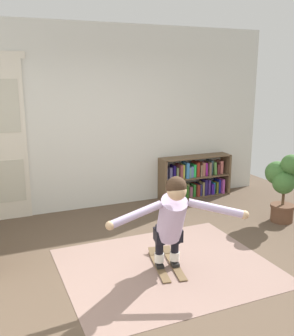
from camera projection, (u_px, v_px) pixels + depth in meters
name	position (u px, v px, depth m)	size (l,w,h in m)	color
ground_plane	(171.00, 278.00, 4.16)	(7.20, 7.20, 0.00)	brown
back_wall	(99.00, 118.00, 6.14)	(6.00, 0.10, 2.90)	silver
rug	(167.00, 266.00, 4.40)	(2.31, 1.91, 0.01)	#876A60
bookshelf	(194.00, 179.00, 6.85)	(1.32, 0.30, 0.74)	brown
potted_plant	(283.00, 181.00, 5.63)	(0.45, 0.51, 1.03)	brown
skis_pair	(166.00, 264.00, 4.42)	(0.41, 0.79, 0.07)	brown
person_skier	(172.00, 217.00, 4.07)	(1.45, 0.75, 1.07)	white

